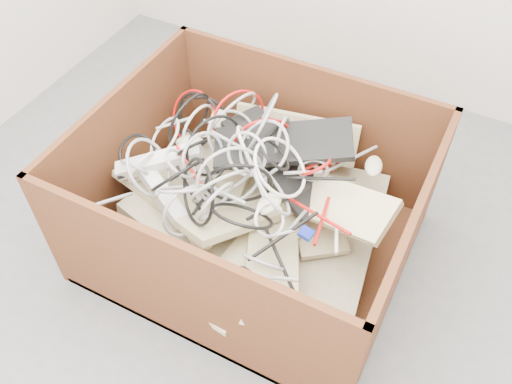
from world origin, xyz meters
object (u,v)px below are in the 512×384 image
at_px(vga_plug, 306,233).
at_px(power_strip_left, 159,161).
at_px(cardboard_box, 250,220).
at_px(power_strip_right, 162,193).

bearing_deg(vga_plug, power_strip_left, -176.99).
bearing_deg(cardboard_box, power_strip_right, -150.44).
height_order(power_strip_left, vga_plug, power_strip_left).
xyz_separation_m(power_strip_left, power_strip_right, (0.07, -0.09, -0.06)).
relative_size(cardboard_box, vga_plug, 25.43).
bearing_deg(power_strip_right, power_strip_left, 152.45).
distance_m(power_strip_left, power_strip_right, 0.13).
bearing_deg(power_strip_right, vga_plug, 32.35).
xyz_separation_m(power_strip_right, vga_plug, (0.54, 0.06, 0.02)).
bearing_deg(power_strip_left, power_strip_right, -86.07).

